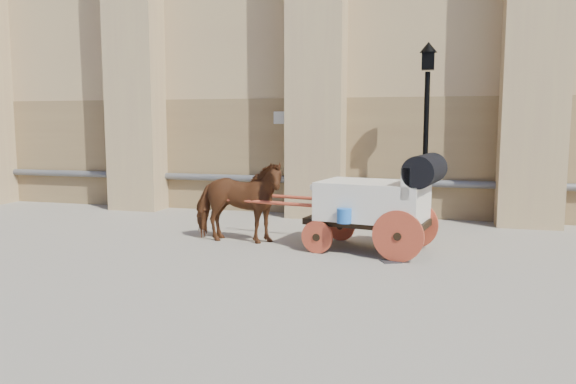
% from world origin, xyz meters
% --- Properties ---
extents(ground, '(90.00, 90.00, 0.00)m').
position_xyz_m(ground, '(0.00, 0.00, 0.00)').
color(ground, gray).
rests_on(ground, ground).
extents(horse, '(0.91, 1.95, 1.64)m').
position_xyz_m(horse, '(-1.83, 0.17, 0.82)').
color(horse, '#5C2A13').
rests_on(horse, ground).
extents(carriage, '(4.31, 1.85, 1.83)m').
position_xyz_m(carriage, '(0.97, 0.11, 0.99)').
color(carriage, black).
rests_on(carriage, ground).
extents(street_lamp, '(0.39, 0.39, 4.15)m').
position_xyz_m(street_lamp, '(1.68, 2.93, 2.22)').
color(street_lamp, black).
rests_on(street_lamp, ground).
extents(drain_grate_near, '(0.43, 0.43, 0.01)m').
position_xyz_m(drain_grate_near, '(1.24, -0.59, 0.01)').
color(drain_grate_near, black).
rests_on(drain_grate_near, ground).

